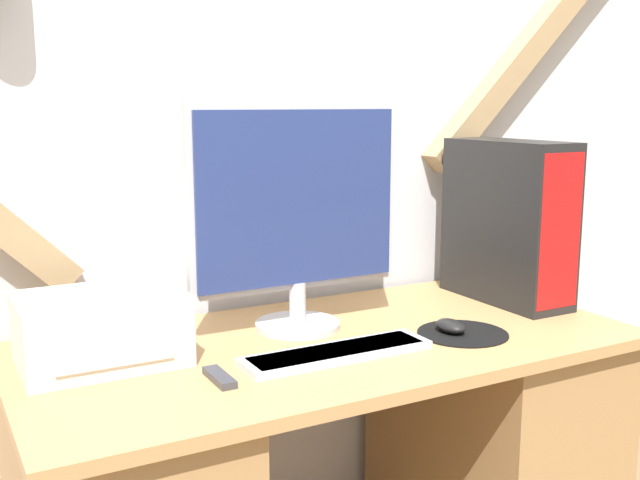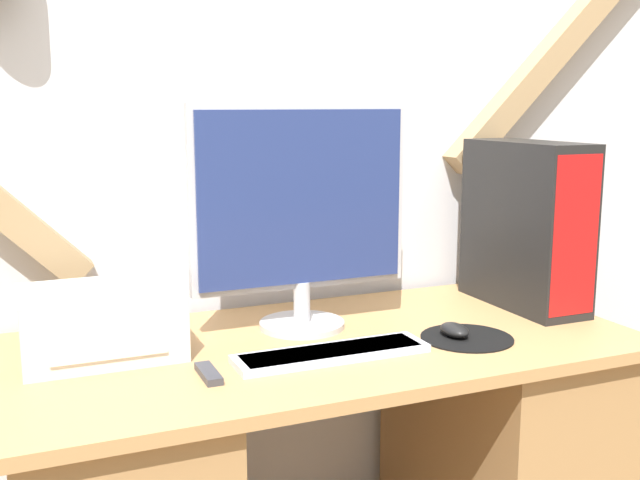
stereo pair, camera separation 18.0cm
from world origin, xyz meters
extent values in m
cube|color=silver|center=(0.00, 0.79, 1.35)|extent=(6.40, 0.05, 2.70)
cube|color=#9E7F56|center=(1.04, 0.73, 1.59)|extent=(0.97, 0.08, 0.97)
cube|color=tan|center=(0.00, 0.37, 0.74)|extent=(1.52, 0.74, 0.03)
cube|color=#A4794B|center=(0.54, 0.37, 0.36)|extent=(0.42, 0.68, 0.72)
cylinder|color=#B7B7BC|center=(-0.03, 0.49, 0.76)|extent=(0.22, 0.22, 0.02)
cylinder|color=#B7B7BC|center=(-0.03, 0.49, 0.82)|extent=(0.04, 0.04, 0.11)
cube|color=#B7B7BC|center=(-0.03, 0.50, 1.09)|extent=(0.58, 0.03, 0.47)
cube|color=navy|center=(-0.03, 0.48, 1.09)|extent=(0.55, 0.01, 0.44)
cube|color=silver|center=(-0.05, 0.25, 0.76)|extent=(0.46, 0.12, 0.02)
cube|color=white|center=(-0.05, 0.25, 0.77)|extent=(0.42, 0.10, 0.01)
cylinder|color=black|center=(0.32, 0.24, 0.75)|extent=(0.23, 0.23, 0.00)
ellipsoid|color=black|center=(0.29, 0.26, 0.77)|extent=(0.06, 0.09, 0.03)
cube|color=black|center=(0.64, 0.45, 0.99)|extent=(0.16, 0.41, 0.47)
cube|color=red|center=(0.64, 0.25, 0.99)|extent=(0.15, 0.01, 0.42)
cube|color=beige|center=(-0.53, 0.46, 0.83)|extent=(0.35, 0.25, 0.16)
cube|color=white|center=(-0.53, 0.39, 0.79)|extent=(0.25, 0.11, 0.01)
cube|color=#38383D|center=(-0.34, 0.23, 0.76)|extent=(0.03, 0.12, 0.02)
camera|label=1|loc=(-0.88, -1.18, 1.33)|focal=42.00mm
camera|label=2|loc=(-0.72, -1.26, 1.33)|focal=42.00mm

